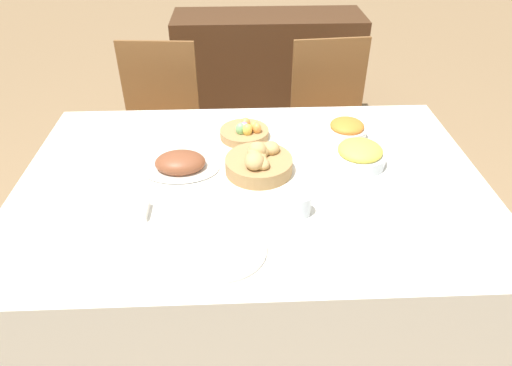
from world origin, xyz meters
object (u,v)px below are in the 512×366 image
chair_far_right (331,123)px  sideboard (268,76)px  ham_platter (180,164)px  carrot_bowl (347,129)px  chair_far_left (159,126)px  dinner_plate (223,250)px  fork (170,252)px  spoon (285,248)px  knife (275,249)px  butter_dish (127,211)px  pineapple_bowl (360,155)px  bread_basket (259,162)px  drinking_cup (300,204)px  egg_basket (245,132)px

chair_far_right → sideboard: size_ratio=0.73×
ham_platter → carrot_bowl: bearing=17.8°
chair_far_left → sideboard: bearing=57.8°
chair_far_right → dinner_plate: (-0.58, -1.27, 0.26)m
carrot_bowl → fork: bearing=-135.0°
chair_far_right → fork: chair_far_right is taller
dinner_plate → spoon: bearing=0.0°
ham_platter → spoon: (0.35, -0.44, -0.02)m
chair_far_left → carrot_bowl: (0.89, -0.61, 0.29)m
chair_far_right → spoon: bearing=-112.2°
knife → butter_dish: bearing=154.3°
ham_platter → pineapple_bowl: (0.67, 0.01, 0.02)m
pineapple_bowl → butter_dish: (-0.82, -0.27, -0.03)m
chair_far_left → bread_basket: chair_far_left is taller
ham_platter → drinking_cup: size_ratio=3.93×
chair_far_right → pineapple_bowl: bearing=-99.8°
chair_far_right → dinner_plate: size_ratio=3.61×
ham_platter → pineapple_bowl: 0.67m
knife → dinner_plate: bearing=175.7°
chair_far_right → sideboard: (-0.30, 0.89, -0.08)m
dinner_plate → drinking_cup: drinking_cup is taller
chair_far_right → drinking_cup: (-0.33, -1.10, 0.29)m
butter_dish → sideboard: bearing=73.4°
sideboard → carrot_bowl: size_ratio=7.91×
chair_far_right → ham_platter: size_ratio=3.29×
chair_far_right → pineapple_bowl: 0.87m
carrot_bowl → dinner_plate: size_ratio=0.62×
bread_basket → pineapple_bowl: bread_basket is taller
chair_far_left → butter_dish: 1.12m
bread_basket → pineapple_bowl: size_ratio=1.26×
spoon → chair_far_left: bearing=118.5°
ham_platter → drinking_cup: 0.50m
chair_far_left → dinner_plate: size_ratio=3.61×
sideboard → ham_platter: bearing=-104.4°
ham_platter → bread_basket: bearing=-5.0°
egg_basket → fork: egg_basket is taller
bread_basket → carrot_bowl: bearing=32.5°
bread_basket → knife: (0.03, -0.42, -0.04)m
sideboard → spoon: sideboard is taller
bread_basket → pineapple_bowl: 0.38m
chair_far_right → bread_basket: chair_far_right is taller
spoon → drinking_cup: drinking_cup is taller
pineapple_bowl → drinking_cup: bearing=-132.3°
pineapple_bowl → fork: 0.81m
bread_basket → knife: bread_basket is taller
pineapple_bowl → fork: size_ratio=1.16×
chair_far_left → bread_basket: 1.04m
chair_far_left → ham_platter: (0.22, -0.83, 0.28)m
spoon → drinking_cup: 0.18m
chair_far_left → drinking_cup: (0.63, -1.10, 0.29)m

